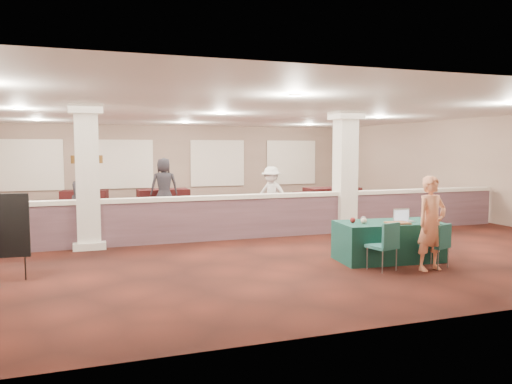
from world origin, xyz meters
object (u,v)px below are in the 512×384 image
object	(u,v)px
far_table_front_center	(284,213)
attendee_c	(347,189)
conf_chair_side	(386,242)
far_table_front_left	(68,221)
far_table_front_right	(319,202)
far_table_back_right	(332,198)
attendee_d	(164,185)
attendee_b	(271,194)
conf_chair_main	(439,242)
far_table_back_left	(85,199)
near_table	(388,241)
attendee_a	(83,196)
easel_board	(1,227)
far_table_back_center	(163,199)
woman	(431,223)

from	to	relation	value
far_table_front_center	attendee_c	size ratio (longest dim) A/B	0.90
conf_chair_side	far_table_front_left	world-z (taller)	conf_chair_side
far_table_front_right	attendee_c	distance (m)	1.37
far_table_back_right	attendee_d	world-z (taller)	attendee_d
far_table_back_right	attendee_b	distance (m)	3.91
conf_chair_main	far_table_front_right	size ratio (longest dim) A/B	0.49
far_table_back_left	attendee_d	distance (m)	3.57
near_table	attendee_d	world-z (taller)	attendee_d
far_table_front_left	attendee_b	bearing A→B (deg)	7.33
attendee_a	attendee_b	bearing A→B (deg)	-39.97
attendee_a	far_table_front_center	bearing A→B (deg)	-47.03
attendee_c	easel_board	bearing A→B (deg)	178.03
far_table_front_right	attendee_a	distance (m)	7.96
far_table_back_center	far_table_back_right	bearing A→B (deg)	-18.60
conf_chair_main	far_table_back_center	size ratio (longest dim) A/B	0.46
far_table_back_left	attendee_b	size ratio (longest dim) A/B	0.98
far_table_back_left	far_table_front_left	bearing A→B (deg)	-94.00
far_table_front_center	attendee_a	world-z (taller)	attendee_a
conf_chair_side	far_table_front_center	size ratio (longest dim) A/B	0.56
near_table	woman	xyz separation A→B (m)	(0.28, -0.94, 0.48)
woman	far_table_back_right	xyz separation A→B (m)	(2.69, 8.93, -0.47)
near_table	far_table_front_left	size ratio (longest dim) A/B	1.05
easel_board	woman	xyz separation A→B (m)	(7.33, -1.53, -0.09)
conf_chair_main	attendee_b	size ratio (longest dim) A/B	0.50
woman	far_table_front_center	world-z (taller)	woman
conf_chair_main	easel_board	world-z (taller)	easel_board
woman	far_table_front_right	xyz separation A→B (m)	(1.89, 8.39, -0.52)
attendee_a	attendee_d	bearing A→B (deg)	8.76
far_table_back_left	attendee_a	world-z (taller)	attendee_a
attendee_a	far_table_front_right	bearing A→B (deg)	-25.24
conf_chair_side	attendee_a	distance (m)	9.18
far_table_back_center	attendee_d	world-z (taller)	attendee_d
easel_board	attendee_d	world-z (taller)	attendee_d
near_table	far_table_back_right	world-z (taller)	far_table_back_right
attendee_b	attendee_d	distance (m)	4.19
far_table_front_center	far_table_back_right	distance (m)	4.26
far_table_front_left	far_table_back_right	world-z (taller)	far_table_back_right
conf_chair_side	attendee_b	xyz separation A→B (m)	(0.28, 6.57, 0.31)
far_table_front_center	far_table_back_right	world-z (taller)	far_table_back_right
far_table_front_center	far_table_back_right	xyz separation A→B (m)	(3.12, 2.90, 0.07)
attendee_c	far_table_back_right	bearing A→B (deg)	46.45
woman	attendee_a	bearing A→B (deg)	121.74
far_table_front_center	attendee_b	world-z (taller)	attendee_b
conf_chair_side	far_table_front_right	size ratio (longest dim) A/B	0.52
far_table_front_center	far_table_back_center	size ratio (longest dim) A/B	0.87
far_table_back_right	attendee_c	world-z (taller)	attendee_c
attendee_b	attendee_d	world-z (taller)	attendee_d
far_table_front_left	woman	bearing A→B (deg)	-43.21
near_table	far_table_back_left	size ratio (longest dim) A/B	1.22
far_table_front_left	far_table_back_center	world-z (taller)	far_table_front_left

